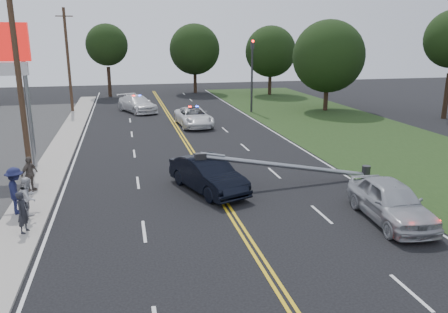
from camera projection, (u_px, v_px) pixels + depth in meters
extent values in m
plane|color=black|center=(269.00, 273.00, 13.86)|extent=(120.00, 120.00, 0.00)
cube|color=#9C978D|center=(41.00, 189.00, 21.42)|extent=(1.80, 70.00, 0.12)
cube|color=#1C3213|center=(429.00, 162.00, 26.19)|extent=(12.00, 80.00, 0.01)
cube|color=gold|center=(208.00, 178.00, 23.25)|extent=(0.36, 80.00, 0.00)
cylinder|color=gray|center=(29.00, 107.00, 24.08)|extent=(0.24, 0.24, 7.00)
cube|color=white|center=(0.00, 69.00, 23.26)|extent=(2.80, 0.30, 0.70)
cylinder|color=#2D2D30|center=(252.00, 77.00, 42.94)|extent=(0.20, 0.20, 7.00)
cube|color=#2D2D30|center=(252.00, 44.00, 42.12)|extent=(0.28, 0.28, 0.90)
sphere|color=#FF0C07|center=(253.00, 41.00, 41.90)|extent=(0.22, 0.22, 0.22)
cylinder|color=#2D2D30|center=(366.00, 172.00, 23.05)|extent=(0.44, 0.44, 0.70)
cylinder|color=gray|center=(287.00, 166.00, 21.92)|extent=(8.90, 0.24, 1.80)
cube|color=#2D2D30|center=(200.00, 156.00, 20.75)|extent=(0.55, 0.32, 0.30)
cylinder|color=#382619|center=(20.00, 84.00, 21.82)|extent=(0.28, 0.28, 10.00)
cylinder|color=#382619|center=(68.00, 61.00, 42.50)|extent=(0.28, 0.28, 10.00)
cube|color=#382619|center=(64.00, 16.00, 41.40)|extent=(1.60, 0.10, 0.10)
cylinder|color=black|center=(109.00, 82.00, 54.88)|extent=(0.44, 0.44, 3.70)
sphere|color=black|center=(107.00, 45.00, 53.69)|extent=(5.10, 5.10, 5.10)
cylinder|color=black|center=(195.00, 80.00, 58.76)|extent=(0.44, 0.44, 3.33)
sphere|color=black|center=(195.00, 49.00, 57.69)|extent=(6.64, 6.64, 6.64)
cylinder|color=black|center=(270.00, 82.00, 56.89)|extent=(0.44, 0.44, 3.20)
sphere|color=black|center=(271.00, 51.00, 55.86)|extent=(6.47, 6.47, 6.47)
cylinder|color=black|center=(326.00, 95.00, 44.49)|extent=(0.44, 0.44, 3.15)
sphere|color=black|center=(328.00, 56.00, 43.48)|extent=(7.15, 7.15, 7.15)
cylinder|color=black|center=(446.00, 96.00, 39.77)|extent=(0.44, 0.44, 4.14)
imported|color=black|center=(208.00, 175.00, 21.08)|extent=(3.36, 5.29, 1.65)
imported|color=#ABADB3|center=(391.00, 201.00, 17.62)|extent=(2.41, 5.07, 1.67)
imported|color=white|center=(194.00, 117.00, 36.79)|extent=(2.89, 5.63, 1.52)
imported|color=silver|center=(137.00, 104.00, 43.71)|extent=(4.30, 6.14, 1.65)
imported|color=#222228|center=(23.00, 212.00, 16.28)|extent=(0.55, 0.68, 1.60)
imported|color=#BAB9BF|center=(28.00, 198.00, 17.60)|extent=(0.83, 0.96, 1.72)
imported|color=#1B1E43|center=(16.00, 191.00, 18.03)|extent=(1.09, 1.44, 1.98)
imported|color=#62564E|center=(30.00, 174.00, 20.69)|extent=(0.89, 1.06, 1.70)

